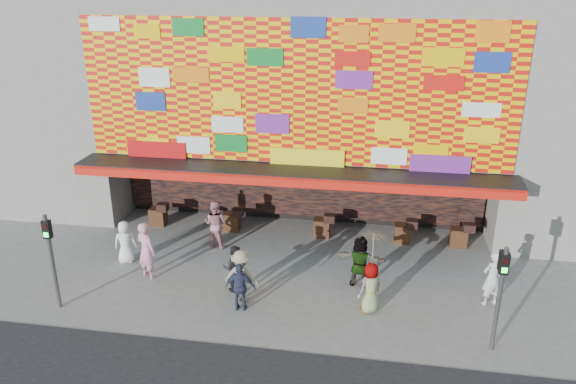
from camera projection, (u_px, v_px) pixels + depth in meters
The scene contains 15 objects.
ground at pixel (273, 298), 17.22m from camera, with size 90.00×90.00×0.00m, color slate.
shop_building at pixel (309, 81), 22.84m from camera, with size 15.20×9.40×10.00m.
neighbor_left at pixel (13, 55), 24.39m from camera, with size 11.00×8.00×12.00m, color gray.
signal_left at pixel (51, 251), 16.12m from camera, with size 0.22×0.20×3.00m.
signal_right at pixel (501, 288), 14.22m from camera, with size 0.22×0.20×3.00m.
ped_a at pixel (125, 242), 19.13m from camera, with size 0.74×0.48×1.51m, color white.
ped_b at pixel (146, 250), 18.11m from camera, with size 0.71×0.47×1.94m, color pink.
ped_c at pixel (234, 268), 17.40m from camera, with size 0.74×0.58×1.53m, color black.
ped_d at pixel (241, 276), 16.79m from camera, with size 1.09×0.63×1.68m, color gray.
ped_e at pixel (240, 287), 16.38m from camera, with size 0.88×0.37×1.51m, color #2C314E.
ped_f at pixel (360, 261), 17.65m from camera, with size 1.58×0.50×1.71m, color gray.
ped_g at pixel (371, 288), 16.31m from camera, with size 0.76×0.49×1.56m, color gray.
ped_h at pixel (492, 278), 16.62m from camera, with size 0.64×0.42×1.75m, color silver.
ped_i at pixel (215, 224), 20.21m from camera, with size 0.87×0.68×1.78m, color #C9828A.
parasol at pixel (373, 247), 15.82m from camera, with size 0.94×0.96×1.79m.
Camera 1 is at (2.90, -14.59, 9.29)m, focal length 35.00 mm.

